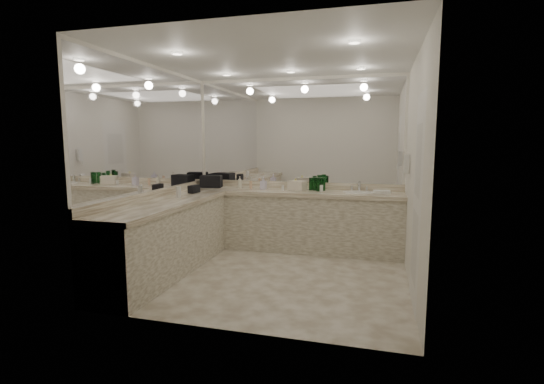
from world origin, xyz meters
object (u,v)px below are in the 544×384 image
(black_toiletry_bag, at_px, (211,182))
(soap_bottle_a, at_px, (240,182))
(cream_cosmetic_case, at_px, (297,186))
(soap_bottle_c, at_px, (295,184))
(hand_towel, at_px, (382,192))
(sink, at_px, (358,193))
(wall_phone, at_px, (406,164))
(soap_bottle_b, at_px, (263,183))

(black_toiletry_bag, xyz_separation_m, soap_bottle_a, (0.47, 0.03, 0.00))
(black_toiletry_bag, bearing_deg, soap_bottle_a, 3.19)
(cream_cosmetic_case, xyz_separation_m, soap_bottle_c, (-0.03, 0.02, 0.02))
(hand_towel, height_order, soap_bottle_c, soap_bottle_c)
(sink, relative_size, soap_bottle_a, 2.31)
(cream_cosmetic_case, bearing_deg, soap_bottle_a, -163.51)
(cream_cosmetic_case, distance_m, soap_bottle_a, 0.92)
(sink, bearing_deg, wall_phone, -39.57)
(wall_phone, distance_m, soap_bottle_a, 2.51)
(sink, distance_m, cream_cosmetic_case, 0.90)
(soap_bottle_a, relative_size, soap_bottle_c, 1.07)
(black_toiletry_bag, distance_m, hand_towel, 2.61)
(hand_towel, xyz_separation_m, soap_bottle_a, (-2.14, 0.03, 0.08))
(cream_cosmetic_case, bearing_deg, soap_bottle_c, 163.62)
(hand_towel, relative_size, soap_bottle_c, 1.30)
(soap_bottle_c, bearing_deg, sink, -1.50)
(black_toiletry_bag, height_order, soap_bottle_a, soap_bottle_a)
(sink, xyz_separation_m, hand_towel, (0.32, 0.02, 0.02))
(hand_towel, bearing_deg, cream_cosmetic_case, -179.35)
(sink, distance_m, wall_phone, 0.91)
(cream_cosmetic_case, height_order, soap_bottle_c, soap_bottle_c)
(soap_bottle_a, height_order, soap_bottle_b, soap_bottle_b)
(wall_phone, relative_size, black_toiletry_bag, 0.74)
(hand_towel, bearing_deg, sink, -176.64)
(wall_phone, distance_m, soap_bottle_c, 1.66)
(wall_phone, height_order, soap_bottle_a, wall_phone)
(hand_towel, height_order, soap_bottle_b, soap_bottle_b)
(soap_bottle_a, distance_m, soap_bottle_b, 0.40)
(black_toiletry_bag, height_order, soap_bottle_b, soap_bottle_b)
(sink, distance_m, soap_bottle_b, 1.42)
(soap_bottle_b, height_order, soap_bottle_c, soap_bottle_b)
(soap_bottle_a, xyz_separation_m, soap_bottle_c, (0.89, -0.02, -0.01))
(sink, xyz_separation_m, soap_bottle_a, (-1.82, 0.05, 0.10))
(sink, xyz_separation_m, black_toiletry_bag, (-2.29, 0.02, 0.10))
(sink, height_order, wall_phone, wall_phone)
(wall_phone, distance_m, cream_cosmetic_case, 1.63)
(cream_cosmetic_case, distance_m, soap_bottle_c, 0.04)
(black_toiletry_bag, distance_m, soap_bottle_a, 0.47)
(cream_cosmetic_case, relative_size, soap_bottle_b, 1.30)
(soap_bottle_a, bearing_deg, wall_phone, -12.68)
(cream_cosmetic_case, xyz_separation_m, soap_bottle_a, (-0.92, 0.04, 0.02))
(sink, bearing_deg, cream_cosmetic_case, 179.68)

